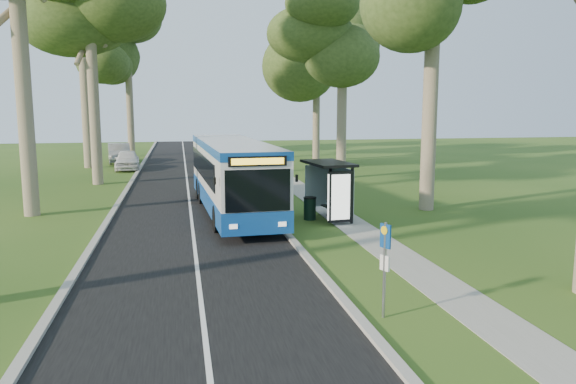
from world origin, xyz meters
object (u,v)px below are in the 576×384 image
object	(u,v)px
bus_stop_sign	(385,258)
car_silver	(119,153)
bus	(233,176)
car_white	(127,160)
bus_shelter	(334,180)
litter_bin	(310,208)

from	to	relation	value
bus_stop_sign	car_silver	size ratio (longest dim) A/B	0.45
bus	car_silver	bearing A→B (deg)	104.04
bus_stop_sign	car_white	bearing A→B (deg)	80.48
bus_shelter	car_silver	size ratio (longest dim) A/B	0.61
bus_stop_sign	car_white	distance (m)	33.68
bus	car_white	distance (m)	20.13
bus	car_white	bearing A→B (deg)	105.49
bus_shelter	car_white	world-z (taller)	bus_shelter
car_silver	bus	bearing A→B (deg)	-80.92
litter_bin	car_white	xyz separation A→B (m)	(-9.42, 21.21, 0.26)
bus	car_white	world-z (taller)	bus
bus_shelter	litter_bin	bearing A→B (deg)	146.46
car_white	bus	bearing A→B (deg)	-75.03
car_silver	litter_bin	bearing A→B (deg)	-76.20
litter_bin	car_white	world-z (taller)	car_white
bus	car_silver	world-z (taller)	bus
car_white	car_silver	size ratio (longest dim) A/B	0.89
car_silver	bus_stop_sign	bearing A→B (deg)	-83.52
car_white	bus_stop_sign	bearing A→B (deg)	-78.64
bus	bus_shelter	xyz separation A→B (m)	(4.03, -2.58, 0.06)
car_silver	car_white	bearing A→B (deg)	-86.11
car_white	car_silver	world-z (taller)	car_silver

